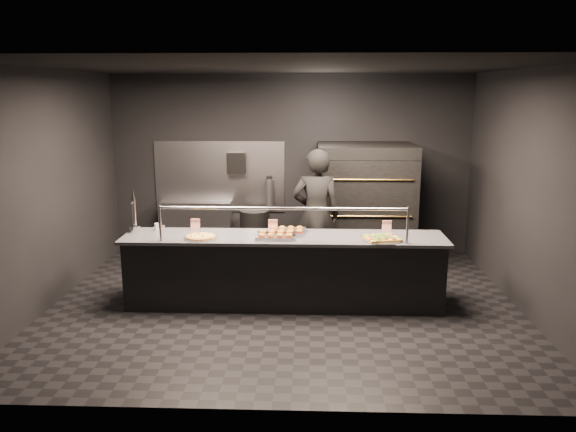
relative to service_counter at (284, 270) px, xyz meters
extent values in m
plane|color=black|center=(0.00, 0.00, -0.46)|extent=(6.00, 6.00, 0.00)
plane|color=black|center=(0.00, 0.00, 2.54)|extent=(6.00, 6.00, 0.00)
cube|color=black|center=(0.00, 2.50, 1.04)|extent=(6.00, 0.04, 3.00)
cube|color=black|center=(0.00, -2.50, 1.04)|extent=(6.00, 0.04, 3.00)
cube|color=black|center=(-3.00, 0.00, 1.04)|extent=(0.04, 5.00, 3.00)
cube|color=black|center=(3.00, 0.00, 1.04)|extent=(0.04, 5.00, 3.00)
cube|color=#99999E|center=(-1.20, 2.48, 0.84)|extent=(2.20, 0.02, 1.20)
cube|color=black|center=(0.00, 0.00, -0.02)|extent=(4.00, 0.70, 0.88)
cube|color=#3E3E44|center=(0.00, 0.00, 0.44)|extent=(4.10, 0.78, 0.04)
cylinder|color=#99999E|center=(-1.50, -0.30, 0.68)|extent=(0.03, 0.03, 0.45)
cylinder|color=#99999E|center=(1.50, -0.30, 0.68)|extent=(0.03, 0.03, 0.45)
cylinder|color=#99999E|center=(0.00, -0.30, 0.88)|extent=(3.00, 0.04, 0.04)
cube|color=black|center=(1.20, 1.90, -0.16)|extent=(1.50, 1.15, 0.60)
cube|color=black|center=(1.20, 1.90, 0.44)|extent=(1.50, 1.20, 0.55)
cube|color=black|center=(1.20, 1.90, 0.99)|extent=(1.50, 1.20, 0.55)
cube|color=black|center=(1.20, 1.90, 1.36)|extent=(1.50, 1.20, 0.18)
cylinder|color=gold|center=(1.20, 1.28, 0.44)|extent=(1.30, 0.02, 0.02)
cylinder|color=gold|center=(1.20, 1.28, 0.99)|extent=(1.30, 0.02, 0.02)
cube|color=#99999E|center=(-1.60, 2.32, -0.01)|extent=(1.20, 0.35, 0.90)
cube|color=black|center=(-0.90, 2.39, 1.09)|extent=(0.30, 0.20, 0.35)
cylinder|color=#B2B2B7|center=(-0.35, 2.40, 0.59)|extent=(0.14, 0.14, 0.45)
cube|color=black|center=(-0.35, 2.40, 0.84)|extent=(0.10, 0.06, 0.06)
cylinder|color=silver|center=(-1.95, 0.13, 0.50)|extent=(0.15, 0.15, 0.08)
cylinder|color=silver|center=(-1.95, 0.13, 0.69)|extent=(0.05, 0.05, 0.38)
cylinder|color=silver|center=(-1.95, 0.05, 0.85)|extent=(0.02, 0.10, 0.02)
cone|color=black|center=(-1.95, 0.13, 0.95)|extent=(0.05, 0.05, 0.15)
cylinder|color=silver|center=(-1.04, -0.15, 0.46)|extent=(0.43, 0.43, 0.01)
cylinder|color=#BC843C|center=(-1.04, -0.15, 0.47)|extent=(0.37, 0.37, 0.02)
cylinder|color=#FAD051|center=(-1.04, -0.15, 0.49)|extent=(0.32, 0.32, 0.01)
cube|color=silver|center=(-0.10, -0.08, 0.47)|extent=(0.52, 0.40, 0.02)
ellipsoid|color=#B56A26|center=(-0.27, -0.17, 0.51)|extent=(0.09, 0.09, 0.06)
ellipsoid|color=#B56A26|center=(-0.27, 0.00, 0.51)|extent=(0.09, 0.09, 0.06)
ellipsoid|color=#B56A26|center=(-0.16, -0.17, 0.51)|extent=(0.09, 0.09, 0.06)
ellipsoid|color=#B56A26|center=(-0.16, 0.00, 0.51)|extent=(0.09, 0.09, 0.06)
ellipsoid|color=#B56A26|center=(-0.04, -0.17, 0.51)|extent=(0.09, 0.09, 0.06)
ellipsoid|color=#B56A26|center=(-0.04, 0.00, 0.51)|extent=(0.09, 0.09, 0.06)
ellipsoid|color=#B56A26|center=(0.07, -0.17, 0.51)|extent=(0.09, 0.09, 0.06)
ellipsoid|color=#B56A26|center=(0.07, 0.00, 0.51)|extent=(0.09, 0.09, 0.06)
cube|color=silver|center=(0.03, 0.14, 0.47)|extent=(0.59, 0.52, 0.02)
ellipsoid|color=#B56A26|center=(-0.15, 0.06, 0.51)|extent=(0.09, 0.09, 0.06)
ellipsoid|color=#B56A26|center=(-0.15, 0.22, 0.51)|extent=(0.09, 0.09, 0.06)
ellipsoid|color=#B56A26|center=(-0.03, 0.06, 0.51)|extent=(0.09, 0.09, 0.06)
ellipsoid|color=#B56A26|center=(-0.03, 0.22, 0.51)|extent=(0.09, 0.09, 0.06)
ellipsoid|color=#B56A26|center=(0.08, 0.06, 0.51)|extent=(0.09, 0.09, 0.06)
ellipsoid|color=#B56A26|center=(0.08, 0.22, 0.51)|extent=(0.09, 0.09, 0.06)
ellipsoid|color=#B56A26|center=(0.20, 0.06, 0.51)|extent=(0.09, 0.09, 0.06)
ellipsoid|color=#B56A26|center=(0.20, 0.22, 0.51)|extent=(0.09, 0.09, 0.06)
cylinder|color=silver|center=(1.22, -0.15, 0.46)|extent=(0.51, 0.51, 0.01)
cube|color=#BC843C|center=(1.22, -0.15, 0.48)|extent=(0.49, 0.46, 0.02)
cube|color=#FAD051|center=(1.22, -0.15, 0.49)|extent=(0.46, 0.43, 0.01)
cube|color=#448C2E|center=(1.22, -0.15, 0.50)|extent=(0.44, 0.41, 0.01)
cylinder|color=silver|center=(-1.70, 0.24, 0.50)|extent=(0.06, 0.06, 0.09)
cylinder|color=silver|center=(-1.61, 0.24, 0.49)|extent=(0.04, 0.04, 0.07)
cube|color=white|center=(-1.19, 0.28, 0.53)|extent=(0.12, 0.04, 0.15)
cube|color=white|center=(-0.16, 0.28, 0.53)|extent=(0.12, 0.04, 0.15)
cube|color=white|center=(1.34, 0.28, 0.53)|extent=(0.12, 0.04, 0.15)
cylinder|color=black|center=(-0.57, 2.07, -0.06)|extent=(0.49, 0.49, 0.81)
imported|color=black|center=(0.42, 1.08, 0.50)|extent=(0.72, 0.49, 1.92)
camera|label=1|loc=(0.31, -6.90, 2.25)|focal=35.00mm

